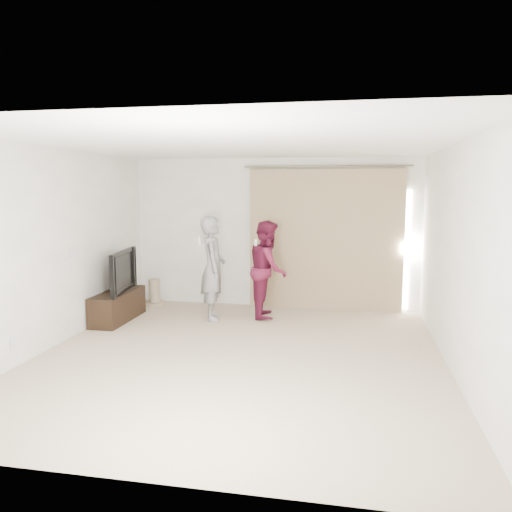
# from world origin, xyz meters

# --- Properties ---
(floor) EXTENTS (5.50, 5.50, 0.00)m
(floor) POSITION_xyz_m (0.00, 0.00, 0.00)
(floor) COLOR tan
(floor) RESTS_ON ground
(wall_back) EXTENTS (5.00, 0.04, 2.60)m
(wall_back) POSITION_xyz_m (0.00, 2.75, 1.30)
(wall_back) COLOR white
(wall_back) RESTS_ON ground
(wall_left) EXTENTS (0.04, 5.50, 2.60)m
(wall_left) POSITION_xyz_m (-2.50, -0.00, 1.30)
(wall_left) COLOR white
(wall_left) RESTS_ON ground
(ceiling) EXTENTS (5.00, 5.50, 0.01)m
(ceiling) POSITION_xyz_m (0.00, 0.00, 2.60)
(ceiling) COLOR white
(ceiling) RESTS_ON wall_back
(curtain) EXTENTS (2.80, 0.11, 2.46)m
(curtain) POSITION_xyz_m (0.91, 2.68, 1.20)
(curtain) COLOR tan
(curtain) RESTS_ON ground
(tv_console) EXTENTS (0.42, 1.20, 0.46)m
(tv_console) POSITION_xyz_m (-2.27, 1.30, 0.23)
(tv_console) COLOR black
(tv_console) RESTS_ON ground
(tv) EXTENTS (0.30, 1.15, 0.66)m
(tv) POSITION_xyz_m (-2.27, 1.30, 0.79)
(tv) COLOR black
(tv) RESTS_ON tv_console
(scratching_post) EXTENTS (0.35, 0.35, 0.47)m
(scratching_post) POSITION_xyz_m (-2.10, 2.40, 0.19)
(scratching_post) COLOR tan
(scratching_post) RESTS_ON ground
(person_man) EXTENTS (0.54, 0.68, 1.65)m
(person_man) POSITION_xyz_m (-0.81, 1.69, 0.82)
(person_man) COLOR gray
(person_man) RESTS_ON ground
(person_woman) EXTENTS (0.70, 0.84, 1.57)m
(person_woman) POSITION_xyz_m (0.03, 2.00, 0.78)
(person_woman) COLOR #5A142C
(person_woman) RESTS_ON ground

